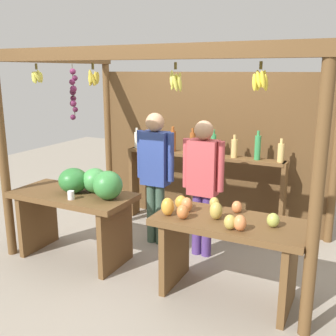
% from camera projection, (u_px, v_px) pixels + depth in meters
% --- Properties ---
extents(ground_plane, '(12.00, 12.00, 0.00)m').
position_uv_depth(ground_plane, '(175.00, 247.00, 4.75)').
color(ground_plane, gray).
rests_on(ground_plane, ground).
extents(market_stall, '(3.36, 2.09, 2.27)m').
position_uv_depth(market_stall, '(192.00, 132.00, 4.83)').
color(market_stall, brown).
rests_on(market_stall, ground).
extents(fruit_counter_left, '(1.36, 0.64, 1.06)m').
position_uv_depth(fruit_counter_left, '(81.00, 199.00, 4.30)').
color(fruit_counter_left, brown).
rests_on(fruit_counter_left, ground).
extents(fruit_counter_right, '(1.36, 0.64, 0.93)m').
position_uv_depth(fruit_counter_right, '(226.00, 238.00, 3.58)').
color(fruit_counter_right, brown).
rests_on(fruit_counter_right, ground).
extents(bottle_shelf_unit, '(2.16, 0.22, 1.36)m').
position_uv_depth(bottle_shelf_unit, '(203.00, 167.00, 5.18)').
color(bottle_shelf_unit, brown).
rests_on(bottle_shelf_unit, ground).
extents(vendor_man, '(0.48, 0.22, 1.59)m').
position_uv_depth(vendor_man, '(155.00, 167.00, 4.65)').
color(vendor_man, '#385141').
rests_on(vendor_man, ground).
extents(vendor_woman, '(0.48, 0.21, 1.55)m').
position_uv_depth(vendor_woman, '(203.00, 177.00, 4.34)').
color(vendor_woman, '#4D3277').
rests_on(vendor_woman, ground).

